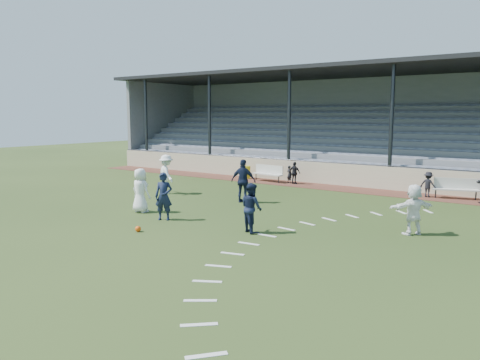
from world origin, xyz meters
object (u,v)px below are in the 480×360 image
Objects in this scene: football at (138,229)px; player_white_lead at (140,190)px; player_navy_lead at (164,196)px; bench_left at (268,172)px; bench_right at (456,186)px; trash_bin at (247,172)px.

football is 0.11× the size of player_white_lead.
bench_left is at bearing 71.38° from player_navy_lead.
bench_right reaches higher than trash_bin.
player_white_lead is at bearing -78.27° from trash_bin.
football is (2.76, -12.56, -0.49)m from bench_left.
player_navy_lead reaches higher than player_white_lead.
trash_bin is at bearing 177.16° from bench_left.
bench_left is 12.86m from football.
trash_bin is at bearing 109.34° from football.
football is at bearing -70.66° from trash_bin.
football is 2.04m from player_navy_lead.
player_white_lead reaches higher than trash_bin.
trash_bin is 13.64m from football.
player_navy_lead is (1.75, -0.47, 0.00)m from player_white_lead.
player_navy_lead reaches higher than trash_bin.
player_navy_lead is at bearing -70.35° from trash_bin.
trash_bin is 10.84m from player_white_lead.
bench_left is at bearing -88.57° from player_white_lead.
bench_right is at bearing -133.57° from player_white_lead.
player_white_lead is at bearing -80.41° from bench_left.
trash_bin is 0.43× the size of player_navy_lead.
bench_right is 1.15× the size of player_white_lead.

